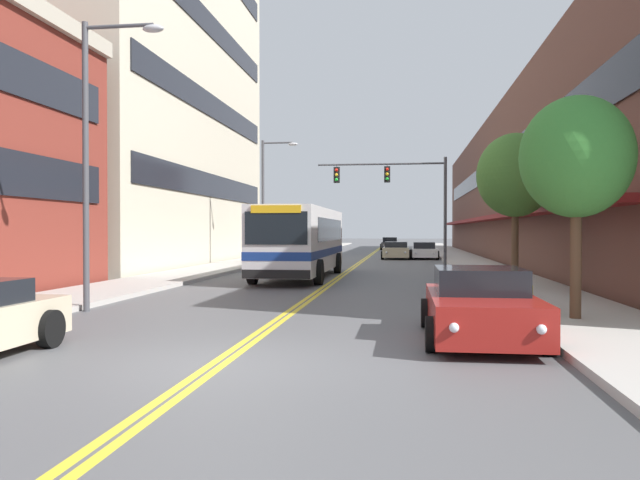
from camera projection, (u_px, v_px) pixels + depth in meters
ground_plane at (365, 259)px, 46.46m from camera, size 240.00×240.00×0.00m
sidewalk_left at (272, 257)px, 47.41m from camera, size 3.15×106.00×0.15m
sidewalk_right at (462, 258)px, 45.50m from camera, size 3.15×106.00×0.15m
centre_line at (365, 259)px, 46.46m from camera, size 0.34×106.00×0.01m
office_tower_left at (120, 31)px, 39.24m from camera, size 12.08×25.32×29.33m
storefront_row_right at (545, 188)px, 44.65m from camera, size 9.10×68.00×10.34m
city_bus at (302, 239)px, 27.98m from camera, size 2.91×11.15×3.07m
car_navy_parked_left_mid at (289, 253)px, 39.72m from camera, size 2.12×4.40×1.38m
car_red_parked_right_foreground at (480, 306)px, 12.03m from camera, size 2.17×4.65×1.38m
car_white_parked_right_mid at (424, 251)px, 46.48m from camera, size 2.07×4.76×1.24m
car_beige_moving_lead at (396, 251)px, 46.43m from camera, size 2.16×4.59×1.27m
car_dark_grey_moving_second at (390, 244)px, 69.03m from camera, size 2.06×4.22×1.37m
traffic_signal_mast at (400, 188)px, 35.77m from camera, size 7.40×0.38×6.29m
street_lamp_left_near at (97, 139)px, 16.10m from camera, size 2.21×0.28×7.50m
street_lamp_left_far at (268, 191)px, 36.32m from camera, size 2.15×0.28×7.36m
street_tree_right_near at (576, 158)px, 13.82m from camera, size 2.46×2.46×4.94m
street_tree_right_mid at (515, 176)px, 21.92m from camera, size 2.68×2.68×5.39m
fire_hydrant at (528, 294)px, 15.48m from camera, size 0.33×0.25×0.76m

